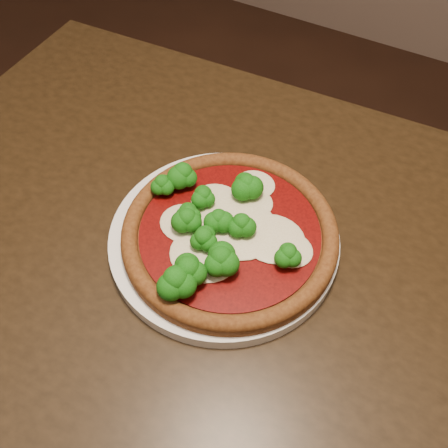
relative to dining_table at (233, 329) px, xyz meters
The scene contains 3 objects.
dining_table is the anchor object (origin of this frame).
plate 0.14m from the dining_table, 129.06° to the left, with size 0.30×0.30×0.02m, color white.
pizza 0.15m from the dining_table, 128.97° to the left, with size 0.27×0.27×0.06m.
Camera 1 is at (0.36, -0.09, 1.29)m, focal length 40.00 mm.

